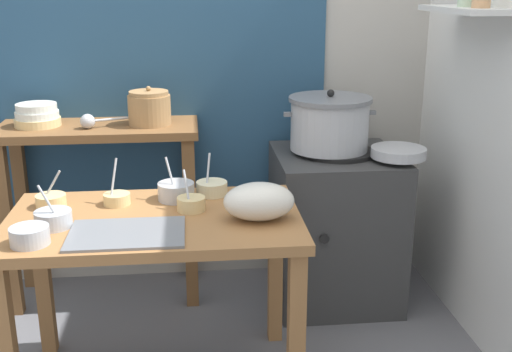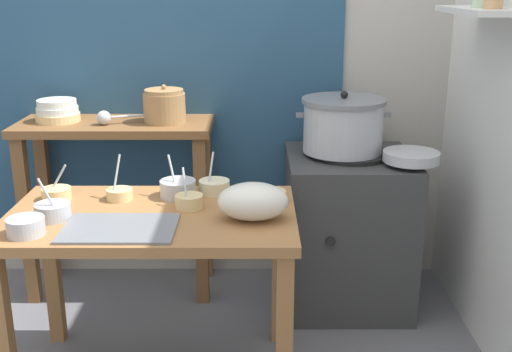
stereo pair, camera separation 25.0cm
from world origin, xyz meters
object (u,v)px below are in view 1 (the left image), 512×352
at_px(clay_pot, 149,108).
at_px(prep_bowl_4, 117,198).
at_px(steamer_pot, 330,123).
at_px(prep_bowl_5, 191,203).
at_px(serving_tray, 127,234).
at_px(prep_bowl_7, 30,235).
at_px(ladle, 90,121).
at_px(prep_bowl_1, 270,195).
at_px(prep_bowl_0, 53,218).
at_px(prep_table, 155,244).
at_px(stove_block, 335,226).
at_px(plastic_bag, 259,201).
at_px(prep_bowl_2, 176,191).
at_px(prep_bowl_3, 212,187).
at_px(back_shelf_table, 101,169).
at_px(wide_pan, 398,152).
at_px(prep_bowl_6, 51,200).
at_px(bowl_stack_enamel, 37,115).

height_order(clay_pot, prep_bowl_4, clay_pot).
distance_m(steamer_pot, prep_bowl_5, 0.93).
bearing_deg(serving_tray, prep_bowl_7, -171.22).
xyz_separation_m(ladle, prep_bowl_1, (0.78, -0.59, -0.19)).
distance_m(serving_tray, prep_bowl_0, 0.29).
bearing_deg(prep_bowl_7, prep_table, 28.74).
bearing_deg(prep_bowl_7, prep_bowl_0, 72.69).
bearing_deg(stove_block, prep_bowl_7, -144.96).
bearing_deg(clay_pot, plastic_bag, -62.99).
distance_m(stove_block, prep_bowl_2, 0.98).
bearing_deg(ladle, prep_bowl_5, -55.55).
xyz_separation_m(ladle, prep_bowl_5, (0.46, -0.68, -0.19)).
bearing_deg(serving_tray, prep_bowl_3, 52.39).
xyz_separation_m(plastic_bag, prep_bowl_4, (-0.54, 0.22, -0.04)).
distance_m(steamer_pot, prep_bowl_3, 0.75).
bearing_deg(serving_tray, clay_pot, 87.84).
height_order(back_shelf_table, clay_pot, clay_pot).
xyz_separation_m(wide_pan, prep_bowl_2, (-1.02, -0.32, -0.05)).
height_order(prep_bowl_4, prep_bowl_7, prep_bowl_4).
height_order(back_shelf_table, prep_bowl_0, back_shelf_table).
xyz_separation_m(serving_tray, wide_pan, (1.19, 0.67, 0.08)).
height_order(prep_table, prep_bowl_6, prep_bowl_6).
xyz_separation_m(prep_table, steamer_pot, (0.81, 0.68, 0.30)).
relative_size(steamer_pot, prep_bowl_7, 3.42).
height_order(wide_pan, prep_bowl_5, prep_bowl_5).
distance_m(back_shelf_table, serving_tray, 0.98).
height_order(serving_tray, wide_pan, wide_pan).
height_order(plastic_bag, prep_bowl_7, plastic_bag).
height_order(back_shelf_table, prep_bowl_2, back_shelf_table).
xyz_separation_m(stove_block, ladle, (-1.18, 0.07, 0.55)).
xyz_separation_m(prep_table, prep_bowl_3, (0.23, 0.23, 0.14)).
bearing_deg(bowl_stack_enamel, prep_table, -54.31).
bearing_deg(prep_table, plastic_bag, -9.91).
height_order(ladle, prep_bowl_3, ladle).
relative_size(plastic_bag, prep_bowl_7, 2.01).
relative_size(ladle, serving_tray, 0.64).
height_order(bowl_stack_enamel, prep_bowl_6, bowl_stack_enamel).
relative_size(serving_tray, prep_bowl_6, 2.81).
relative_size(prep_table, stove_block, 1.41).
height_order(steamer_pot, prep_bowl_0, steamer_pot).
bearing_deg(prep_bowl_6, stove_block, 21.99).
height_order(prep_bowl_5, prep_bowl_6, prep_bowl_5).
bearing_deg(prep_bowl_1, steamer_pot, 56.57).
bearing_deg(wide_pan, plastic_bag, -141.43).
height_order(steamer_pot, ladle, steamer_pot).
bearing_deg(ladle, prep_bowl_2, -53.34).
bearing_deg(prep_bowl_5, steamer_pot, 42.94).
bearing_deg(prep_bowl_4, ladle, 106.72).
xyz_separation_m(ladle, prep_bowl_3, (0.55, -0.50, -0.18)).
bearing_deg(prep_bowl_6, prep_bowl_1, -1.03).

